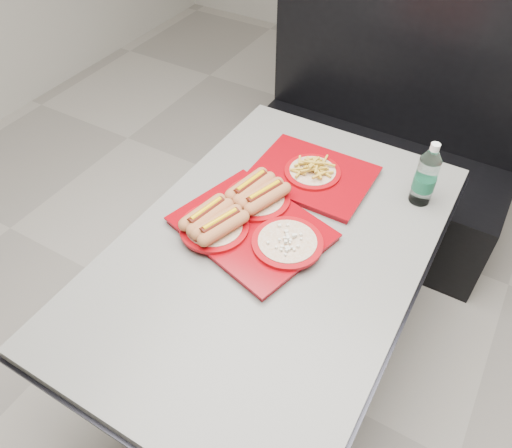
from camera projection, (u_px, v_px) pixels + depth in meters
The scene contains 6 objects.
ground at pixel (268, 364), 2.12m from camera, with size 6.00×6.00×0.00m, color #A29C91.
diner_table at pixel (271, 278), 1.71m from camera, with size 0.92×1.42×0.75m.
booth_bench at pixel (376, 153), 2.50m from camera, with size 1.30×0.57×1.35m.
tray_near at pixel (248, 220), 1.62m from camera, with size 0.54×0.47×0.10m.
tray_far at pixel (312, 173), 1.81m from camera, with size 0.42×0.33×0.08m.
water_bottle at pixel (426, 177), 1.67m from camera, with size 0.08×0.08×0.24m.
Camera 1 is at (0.50, -0.95, 1.93)m, focal length 35.00 mm.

